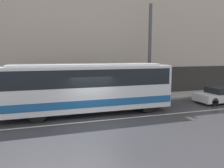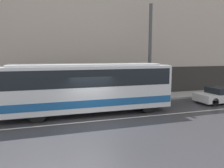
% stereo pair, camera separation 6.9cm
% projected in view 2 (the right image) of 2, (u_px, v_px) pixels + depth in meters
% --- Properties ---
extents(ground_plane, '(60.00, 60.00, 0.00)m').
position_uv_depth(ground_plane, '(94.00, 121.00, 12.53)').
color(ground_plane, '#333338').
extents(sidewalk, '(60.00, 2.75, 0.15)m').
position_uv_depth(sidewalk, '(79.00, 101.00, 17.60)').
color(sidewalk, '#A09E99').
rests_on(sidewalk, ground_plane).
extents(building_facade, '(60.00, 0.35, 10.61)m').
position_uv_depth(building_facade, '(75.00, 39.00, 18.37)').
color(building_facade, '#B7A899').
rests_on(building_facade, ground_plane).
extents(lane_stripe, '(54.00, 0.14, 0.01)m').
position_uv_depth(lane_stripe, '(94.00, 121.00, 12.53)').
color(lane_stripe, beige).
rests_on(lane_stripe, ground_plane).
extents(transit_bus, '(10.90, 2.48, 3.23)m').
position_uv_depth(transit_bus, '(87.00, 86.00, 14.01)').
color(transit_bus, white).
rests_on(transit_bus, ground_plane).
extents(sedan_white_front, '(4.60, 1.88, 1.25)m').
position_uv_depth(sedan_white_front, '(223.00, 95.00, 17.54)').
color(sedan_white_front, silver).
rests_on(sedan_white_front, ground_plane).
extents(utility_pole_near, '(0.27, 0.27, 7.74)m').
position_uv_depth(utility_pole_near, '(150.00, 52.00, 18.02)').
color(utility_pole_near, '#4C4C4F').
rests_on(utility_pole_near, sidewalk).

